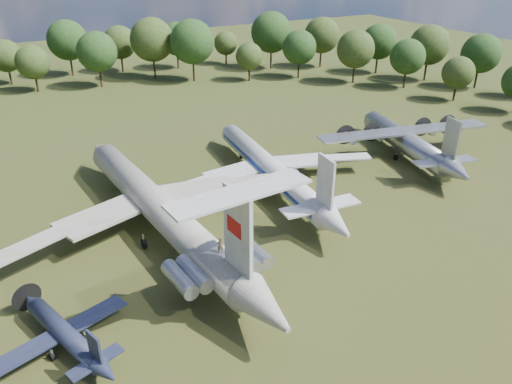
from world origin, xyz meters
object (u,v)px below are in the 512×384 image
an12_transport (406,144)px  small_prop_west (66,337)px  tu104_jet (270,172)px  person_on_il62 (220,245)px  il62_airliner (160,214)px

an12_transport → small_prop_west: bearing=-149.3°
small_prop_west → tu104_jet: bearing=13.1°
small_prop_west → person_on_il62: (15.11, 0.05, 4.93)m
il62_airliner → an12_transport: il62_airliner is taller
tu104_jet → an12_transport: (25.25, -0.98, -0.00)m
an12_transport → small_prop_west: size_ratio=1.99×
tu104_jet → person_on_il62: bearing=-125.6°
tu104_jet → small_prop_west: 37.78m
an12_transport → person_on_il62: 46.41m
an12_transport → small_prop_west: an12_transport is taller
an12_transport → small_prop_west: (-57.28, -19.03, -0.96)m
small_prop_west → an12_transport: bearing=-0.5°
tu104_jet → il62_airliner: bearing=-159.7°
small_prop_west → person_on_il62: person_on_il62 is taller
tu104_jet → person_on_il62: (-16.92, -19.95, 3.97)m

